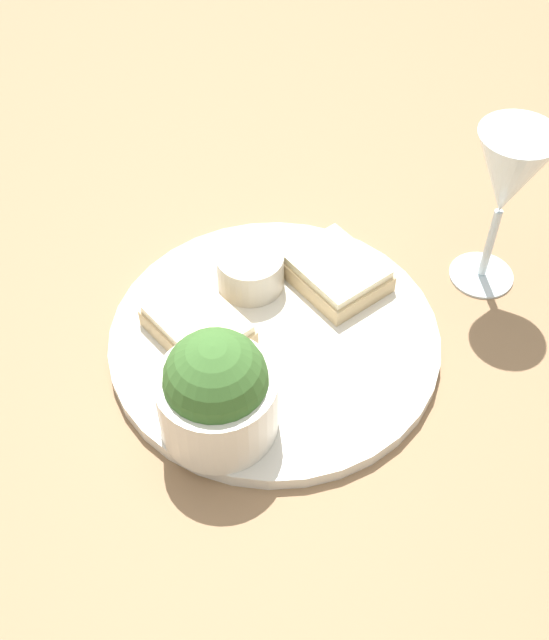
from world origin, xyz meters
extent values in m
plane|color=#93704C|center=(0.00, 0.00, 0.00)|extent=(4.00, 4.00, 0.00)
cylinder|color=silver|center=(0.00, 0.00, 0.01)|extent=(0.30, 0.30, 0.01)
cylinder|color=silver|center=(0.02, -0.11, 0.04)|extent=(0.10, 0.10, 0.06)
sphere|color=#3D6B2D|center=(0.02, -0.11, 0.07)|extent=(0.08, 0.08, 0.08)
cylinder|color=beige|center=(-0.06, 0.04, 0.03)|extent=(0.06, 0.06, 0.04)
cylinder|color=tan|center=(-0.06, 0.04, 0.05)|extent=(0.05, 0.05, 0.01)
cube|color=#D1B27F|center=(0.01, 0.09, 0.02)|extent=(0.11, 0.10, 0.02)
cube|color=beige|center=(0.01, 0.09, 0.04)|extent=(0.10, 0.09, 0.01)
cube|color=#D1B27F|center=(-0.06, -0.04, 0.02)|extent=(0.10, 0.09, 0.02)
cube|color=beige|center=(-0.06, -0.04, 0.04)|extent=(0.10, 0.08, 0.01)
cylinder|color=silver|center=(0.12, 0.19, 0.00)|extent=(0.06, 0.06, 0.01)
cylinder|color=silver|center=(0.12, 0.19, 0.05)|extent=(0.01, 0.01, 0.08)
cone|color=silver|center=(0.12, 0.19, 0.13)|extent=(0.07, 0.07, 0.09)
camera|label=1|loc=(0.27, -0.38, 0.57)|focal=45.00mm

